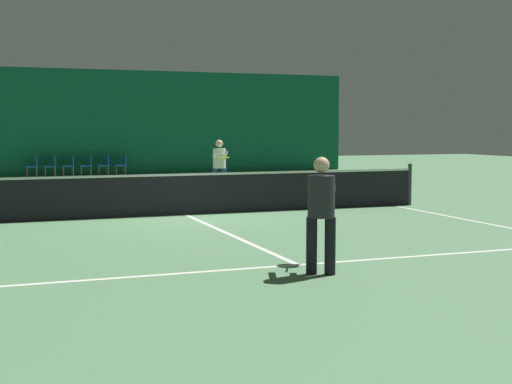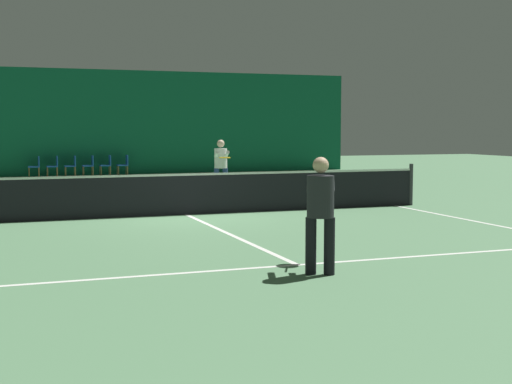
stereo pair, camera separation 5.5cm
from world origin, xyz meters
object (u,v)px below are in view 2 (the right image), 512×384
player_far (221,163)px  courtside_chair_5 (124,163)px  courtside_chair_1 (54,165)px  courtside_chair_2 (72,164)px  player_near (320,206)px  courtside_chair_3 (90,164)px  courtside_chair_0 (36,165)px  courtside_chair_4 (107,164)px  tennis_net (186,193)px

player_far → courtside_chair_5: size_ratio=1.95×
courtside_chair_5 → courtside_chair_1: bearing=-90.0°
player_far → courtside_chair_2: (-3.28, 10.23, -0.47)m
player_near → courtside_chair_3: size_ratio=1.90×
courtside_chair_2 → courtside_chair_3: (0.72, 0.00, 0.00)m
courtside_chair_1 → courtside_chair_2: (0.72, 0.00, 0.00)m
courtside_chair_0 → courtside_chair_4: same height
player_far → courtside_chair_1: player_far is taller
tennis_net → courtside_chair_5: 14.51m
tennis_net → courtside_chair_1: 14.59m
courtside_chair_0 → courtside_chair_2: (1.44, 0.00, 0.00)m
courtside_chair_0 → courtside_chair_5: 3.59m
player_near → courtside_chair_5: player_near is taller
courtside_chair_2 → courtside_chair_3: same height
courtside_chair_2 → courtside_chair_0: bearing=-90.0°
courtside_chair_5 → player_far: bearing=6.3°
courtside_chair_0 → courtside_chair_3: bearing=90.0°
tennis_net → courtside_chair_5: (1.03, 14.47, -0.03)m
courtside_chair_4 → courtside_chair_0: bearing=-90.0°
courtside_chair_1 → courtside_chair_5: size_ratio=1.00×
courtside_chair_4 → tennis_net: bearing=-1.2°
player_near → courtside_chair_4: player_near is taller
courtside_chair_0 → courtside_chair_3: (2.15, 0.00, 0.00)m
player_far → courtside_chair_3: 10.56m
player_near → courtside_chair_3: bearing=26.5°
player_near → player_far: 11.52m
courtside_chair_4 → courtside_chair_5: (0.72, 0.00, 0.00)m
tennis_net → courtside_chair_1: size_ratio=14.29×
player_near → courtside_chair_5: size_ratio=1.90×
player_far → courtside_chair_3: size_ratio=1.95×
courtside_chair_1 → courtside_chair_4: size_ratio=1.00×
courtside_chair_0 → player_near: bearing=6.9°
player_far → courtside_chair_0: bearing=-144.4°
courtside_chair_2 → courtside_chair_4: 1.44m
courtside_chair_5 → player_near: bearing=-2.6°
courtside_chair_3 → courtside_chair_5: (1.44, 0.00, 0.00)m
courtside_chair_3 → tennis_net: bearing=1.6°
courtside_chair_4 → courtside_chair_1: bearing=-90.0°
tennis_net → courtside_chair_2: 14.52m
player_far → courtside_chair_0: player_far is taller
tennis_net → courtside_chair_0: tennis_net is taller
tennis_net → courtside_chair_4: 14.48m
player_near → courtside_chair_3: (-0.45, 21.56, -0.45)m
courtside_chair_3 → player_near: bearing=1.2°
courtside_chair_3 → courtside_chair_5: 1.44m
player_near → courtside_chair_2: 21.59m
courtside_chair_1 → courtside_chair_5: bearing=90.0°
player_far → courtside_chair_4: bearing=-159.0°
player_near → player_far: size_ratio=0.98×
courtside_chair_1 → tennis_net: bearing=7.3°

